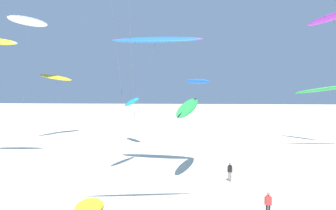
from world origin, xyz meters
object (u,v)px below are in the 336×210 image
Objects in this scene: flying_kite_2 at (156,40)px; flying_kite_5 at (328,89)px; flying_kite_0 at (56,78)px; flying_kite_9 at (131,102)px; flying_kite_6 at (29,21)px; flying_kite_8 at (188,107)px; person_foreground_walker at (230,171)px; person_near_left at (268,203)px; flying_kite_11 at (332,17)px; grounded_kite_2 at (89,206)px; flying_kite_10 at (198,81)px.

flying_kite_2 is 25.31m from flying_kite_5.
flying_kite_0 is 15.66m from flying_kite_9.
flying_kite_5 is 42.61m from flying_kite_6.
flying_kite_0 is 1.06× the size of flying_kite_9.
flying_kite_8 is 7.88× the size of person_foreground_walker.
flying_kite_2 is at bearing 128.29° from person_near_left.
flying_kite_2 is 7.90× the size of person_foreground_walker.
flying_kite_6 is 41.89m from flying_kite_11.
flying_kite_8 is at bearing -143.64° from flying_kite_11.
flying_kite_6 reaches higher than flying_kite_0.
grounded_kite_2 is 12.61m from person_foreground_walker.
flying_kite_2 is at bearing -149.51° from flying_kite_5.
person_foreground_walker is at bearing -22.16° from flying_kite_2.
flying_kite_9 reaches higher than person_near_left.
flying_kite_2 is at bearing -99.51° from flying_kite_10.
flying_kite_0 is 24.71m from flying_kite_10.
flying_kite_2 reaches higher than flying_kite_0.
flying_kite_9 is at bearing 175.44° from flying_kite_11.
flying_kite_11 reaches higher than flying_kite_9.
flying_kite_9 is (-26.54, 2.52, -1.99)m from flying_kite_5.
flying_kite_0 is 10.45m from flying_kite_6.
flying_kite_10 is (1.77, 29.69, 2.82)m from flying_kite_8.
flying_kite_5 is 5.54× the size of person_near_left.
flying_kite_9 is 6.20× the size of person_near_left.
flying_kite_5 is 34.55m from grounded_kite_2.
flying_kite_5 is 0.68× the size of flying_kite_8.
flying_kite_8 is (23.08, -15.86, -11.31)m from flying_kite_6.
flying_kite_2 is at bearing 165.01° from flying_kite_8.
flying_kite_8 is at bearing -34.50° from flying_kite_6.
flying_kite_8 is (-18.36, -13.44, -1.65)m from flying_kite_5.
flying_kite_9 is at bearing -25.73° from flying_kite_0.
flying_kite_2 is 0.73× the size of flying_kite_6.
flying_kite_11 reaches higher than person_near_left.
flying_kite_2 is 1.32× the size of flying_kite_9.
flying_kite_2 reaches higher than flying_kite_5.
grounded_kite_2 is (-8.49, -38.69, -9.05)m from flying_kite_10.
person_foreground_walker reaches higher than person_near_left.
flying_kite_5 is 2.58× the size of grounded_kite_2.
flying_kite_5 is at bearing -12.78° from flying_kite_0.
flying_kite_6 is at bearing 123.35° from grounded_kite_2.
flying_kite_10 is at bearing 54.07° from flying_kite_9.
grounded_kite_2 is (-25.47, -22.81, -17.21)m from flying_kite_11.
flying_kite_0 is 0.80× the size of flying_kite_2.
flying_kite_0 is 6.30× the size of person_foreground_walker.
person_near_left is (3.40, -39.31, -8.35)m from flying_kite_10.
flying_kite_10 is 2.82× the size of grounded_kite_2.
flying_kite_11 reaches higher than flying_kite_0.
flying_kite_8 is (21.88, -22.56, -3.39)m from flying_kite_0.
flying_kite_2 is 16.41m from grounded_kite_2.
person_foreground_walker is (25.59, -24.50, -8.88)m from flying_kite_0.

